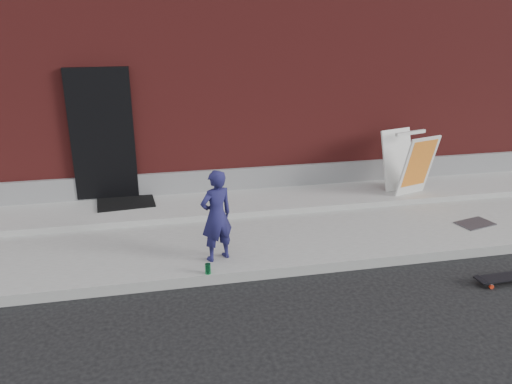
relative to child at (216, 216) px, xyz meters
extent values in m
plane|color=black|center=(0.99, -0.45, -0.79)|extent=(80.00, 80.00, 0.00)
cube|color=gray|center=(0.99, 1.05, -0.71)|extent=(20.00, 3.00, 0.15)
cube|color=gray|center=(0.99, 1.95, -0.59)|extent=(20.00, 1.20, 0.10)
cube|color=maroon|center=(0.99, 6.55, 1.71)|extent=(20.00, 8.00, 5.00)
cube|color=gray|center=(0.99, 2.52, -0.34)|extent=(20.00, 0.10, 0.40)
cube|color=black|center=(-1.61, 2.51, 0.61)|extent=(1.05, 0.12, 2.25)
imported|color=#1C1B4B|center=(0.00, 0.00, 0.00)|extent=(0.55, 0.46, 1.28)
cylinder|color=red|center=(3.37, -1.09, -0.76)|extent=(0.06, 0.04, 0.06)
cylinder|color=red|center=(3.38, -1.27, -0.76)|extent=(0.06, 0.04, 0.06)
cube|color=#A6A7AB|center=(3.37, -1.18, -0.72)|extent=(0.06, 0.18, 0.02)
cube|color=black|center=(3.66, -1.17, -0.71)|extent=(0.82, 0.24, 0.02)
cube|color=silver|center=(3.79, 1.53, 0.01)|extent=(0.73, 0.49, 1.10)
cube|color=silver|center=(3.64, 2.01, 0.01)|extent=(0.73, 0.49, 1.10)
cube|color=yellow|center=(3.80, 1.51, -0.05)|extent=(0.60, 0.38, 0.88)
cube|color=silver|center=(3.72, 1.77, 0.56)|extent=(0.66, 0.25, 0.06)
cylinder|color=#1B8B47|center=(-0.18, -0.40, -0.57)|extent=(0.09, 0.09, 0.14)
cube|color=black|center=(-1.31, 2.24, -0.53)|extent=(1.02, 0.86, 0.03)
cube|color=#4E4E53|center=(4.22, 0.35, -0.63)|extent=(0.64, 0.49, 0.02)
camera|label=1|loc=(-0.74, -6.16, 2.56)|focal=35.00mm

